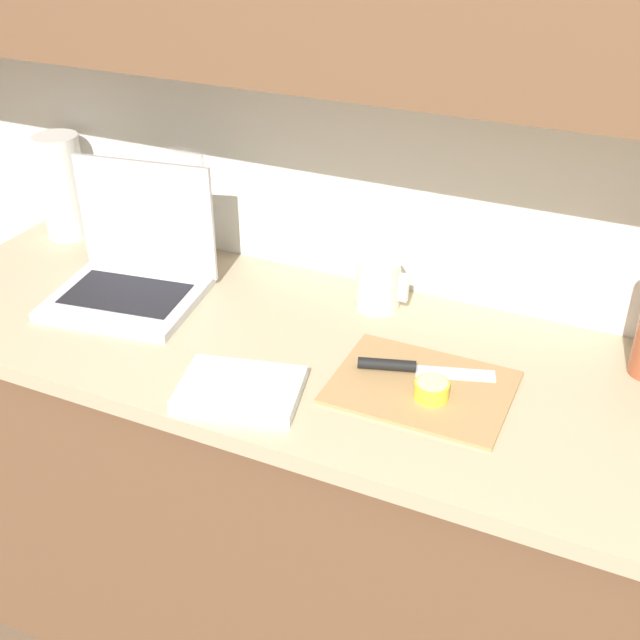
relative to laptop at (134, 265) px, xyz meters
The scene contains 9 objects.
wall_back 1.02m from the laptop, 12.70° to the left, with size 5.20×0.38×2.60m.
counter_unit 0.98m from the laptop, ahead, with size 2.54×0.61×0.91m.
laptop is the anchor object (origin of this frame).
cutting_board 0.71m from the laptop, ahead, with size 0.32×0.25×0.01m, color tan.
knife 0.65m from the laptop, ahead, with size 0.26×0.10×0.02m.
lemon_half_cut 0.73m from the laptop, ahead, with size 0.06×0.06×0.03m.
measuring_cup 0.54m from the laptop, 17.05° to the left, with size 0.11×0.09×0.11m.
paper_towel_roll 0.38m from the laptop, 152.00° to the left, with size 0.11×0.11×0.26m.
dish_towel 0.47m from the laptop, 31.24° to the right, with size 0.22×0.16×0.02m, color white.
Camera 1 is at (0.21, -1.21, 1.79)m, focal length 45.00 mm.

